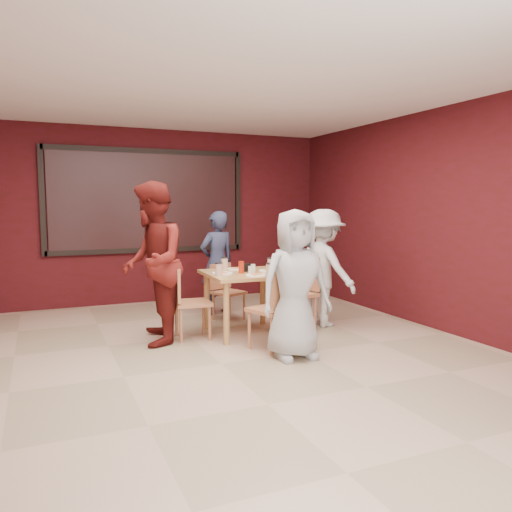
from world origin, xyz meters
name	(u,v)px	position (x,y,z in m)	size (l,w,h in m)	color
floor	(221,364)	(0.00, 0.00, 0.00)	(7.00, 7.00, 0.00)	tan
window_blinds	(148,201)	(0.00, 3.45, 1.65)	(3.00, 0.02, 1.50)	black
dining_table	(246,280)	(0.69, 0.99, 0.67)	(1.00, 1.00, 0.92)	#B19248
chair_front	(277,305)	(0.71, 0.18, 0.51)	(0.55, 0.55, 0.90)	#AD6843
chair_back	(225,288)	(0.72, 1.83, 0.44)	(0.48, 0.48, 0.77)	#AD6843
chair_left	(186,298)	(-0.05, 1.06, 0.49)	(0.46, 0.46, 0.86)	#AD6843
chair_right	(300,288)	(1.39, 0.91, 0.53)	(0.51, 0.51, 0.95)	#AD6843
diner_front	(295,284)	(0.78, -0.11, 0.78)	(0.76, 0.49, 1.55)	#B0B0B0
diner_back	(217,263)	(0.74, 2.22, 0.75)	(0.55, 0.36, 1.50)	#2B324D
diner_left	(152,263)	(-0.46, 1.02, 0.93)	(0.90, 0.70, 1.86)	maroon
diner_right	(323,268)	(1.78, 0.97, 0.77)	(0.99, 0.57, 1.53)	silver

